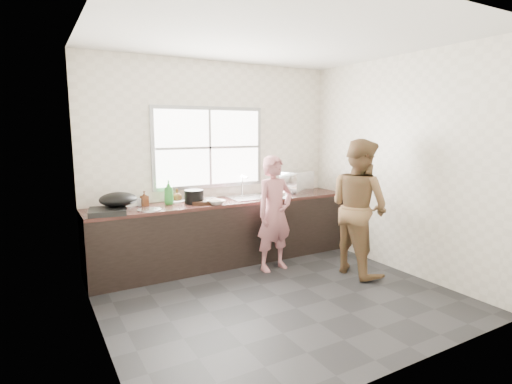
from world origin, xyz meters
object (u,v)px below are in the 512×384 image
bottle_brown_tall (144,199)px  bowl_crabs (276,195)px  bowl_held (266,197)px  wok (118,199)px  cutting_board (202,201)px  plate_food (177,201)px  pot_lid_left (149,210)px  woman (275,217)px  person_side (359,207)px  burner (108,211)px  pot_lid_right (128,205)px  bottle_brown_short (177,196)px  dish_rack (297,182)px  black_pot (194,197)px  bowl_mince (216,202)px  glass_jar (140,202)px  bottle_green (169,192)px

bottle_brown_tall → bowl_crabs: bearing=-10.1°
bowl_held → wok: (-1.90, 0.16, 0.11)m
cutting_board → bottle_brown_tall: size_ratio=2.53×
plate_food → pot_lid_left: 0.58m
woman → pot_lid_left: 1.55m
person_side → cutting_board: person_side is taller
burner → pot_lid_right: bearing=50.3°
bottle_brown_short → pot_lid_left: bottle_brown_short is taller
cutting_board → dish_rack: bearing=-0.4°
dish_rack → pot_lid_right: (-2.36, 0.25, -0.16)m
bottle_brown_short → pot_lid_right: (-0.63, 0.00, -0.07)m
plate_food → burner: burner is taller
cutting_board → black_pot: black_pot is taller
burner → pot_lid_right: (0.30, 0.37, -0.02)m
bowl_mince → glass_jar: glass_jar is taller
cutting_board → person_side: bearing=-35.9°
woman → bowl_mince: woman is taller
plate_food → glass_jar: bearing=-177.0°
burner → wok: (0.14, 0.08, 0.11)m
bowl_mince → plate_food: (-0.38, 0.40, -0.02)m
black_pot → burner: black_pot is taller
bottle_brown_short → woman: bearing=-37.6°
bowl_mince → bowl_held: bowl_held is taller
woman → bottle_green: woman is taller
bowl_mince → plate_food: bearing=133.5°
cutting_board → bottle_brown_tall: bottle_brown_tall is taller
bowl_crabs → pot_lid_right: 1.96m
person_side → bowl_mince: 1.78m
pot_lid_left → dish_rack: bearing=3.8°
cutting_board → glass_jar: bearing=167.0°
woman → dish_rack: bearing=30.7°
cutting_board → dish_rack: 1.49m
glass_jar → burner: (-0.43, -0.30, -0.02)m
plate_food → black_pot: bearing=-54.1°
wok → bowl_held: bearing=-4.7°
woman → bowl_crabs: bearing=48.9°
person_side → black_pot: (-1.72, 1.15, 0.10)m
woman → bottle_brown_tall: 1.64m
person_side → burner: (-2.79, 1.04, 0.05)m
woman → cutting_board: 0.96m
bottle_brown_short → glass_jar: bottle_brown_short is taller
woman → pot_lid_left: woman is taller
bowl_crabs → pot_lid_right: bowl_crabs is taller
bowl_crabs → glass_jar: glass_jar is taller
plate_food → bottle_brown_short: bottle_brown_short is taller
bottle_brown_tall → pot_lid_left: bottle_brown_tall is taller
bottle_green → glass_jar: size_ratio=3.24×
burner → pot_lid_left: bearing=-3.9°
dish_rack → person_side: bearing=-103.7°
burner → pot_lid_left: burner is taller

